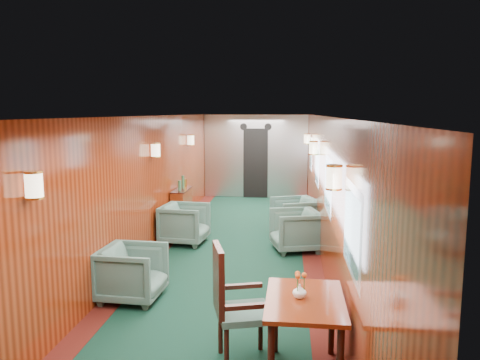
# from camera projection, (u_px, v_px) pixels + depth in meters

# --- Properties ---
(room) EXTENTS (12.00, 12.10, 2.40)m
(room) POSITION_uv_depth(u_px,v_px,m) (231.00, 163.00, 7.63)
(room) COLOR #0D3223
(room) RESTS_ON ground
(bulkhead) EXTENTS (2.98, 0.17, 2.39)m
(bulkhead) POSITION_uv_depth(u_px,v_px,m) (256.00, 157.00, 13.51)
(bulkhead) COLOR silver
(bulkhead) RESTS_ON ground
(windows_right) EXTENTS (0.02, 8.60, 0.80)m
(windows_right) POSITION_uv_depth(u_px,v_px,m) (322.00, 174.00, 7.75)
(windows_right) COLOR silver
(windows_right) RESTS_ON ground
(wall_sconces) EXTENTS (2.97, 7.97, 0.25)m
(wall_sconces) POSITION_uv_depth(u_px,v_px,m) (235.00, 151.00, 8.16)
(wall_sconces) COLOR #F9ECC2
(wall_sconces) RESTS_ON ground
(dining_table) EXTENTS (0.73, 1.03, 0.77)m
(dining_table) POSITION_uv_depth(u_px,v_px,m) (305.00, 311.00, 4.31)
(dining_table) COLOR maroon
(dining_table) RESTS_ON ground
(side_chair) EXTENTS (0.65, 0.67, 1.20)m
(side_chair) POSITION_uv_depth(u_px,v_px,m) (233.00, 300.00, 4.55)
(side_chair) COLOR #1B3F3B
(side_chair) RESTS_ON ground
(credenza) EXTENTS (0.29, 0.93, 1.11)m
(credenza) POSITION_uv_depth(u_px,v_px,m) (182.00, 207.00, 10.06)
(credenza) COLOR maroon
(credenza) RESTS_ON ground
(flower_vase) EXTENTS (0.15, 0.15, 0.13)m
(flower_vase) POSITION_uv_depth(u_px,v_px,m) (300.00, 291.00, 4.30)
(flower_vase) COLOR white
(flower_vase) RESTS_ON dining_table
(armchair_left_near) EXTENTS (0.84, 0.82, 0.72)m
(armchair_left_near) POSITION_uv_depth(u_px,v_px,m) (132.00, 273.00, 6.16)
(armchair_left_near) COLOR #1B3F3B
(armchair_left_near) RESTS_ON ground
(armchair_left_far) EXTENTS (0.91, 0.89, 0.75)m
(armchair_left_far) POSITION_uv_depth(u_px,v_px,m) (185.00, 224.00, 8.82)
(armchair_left_far) COLOR #1B3F3B
(armchair_left_far) RESTS_ON ground
(armchair_right_near) EXTENTS (0.99, 0.97, 0.74)m
(armchair_right_near) POSITION_uv_depth(u_px,v_px,m) (295.00, 230.00, 8.35)
(armchair_right_near) COLOR #1B3F3B
(armchair_right_near) RESTS_ON ground
(armchair_right_far) EXTENTS (1.08, 1.06, 0.77)m
(armchair_right_far) POSITION_uv_depth(u_px,v_px,m) (295.00, 217.00, 9.39)
(armchair_right_far) COLOR #1B3F3B
(armchair_right_far) RESTS_ON ground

